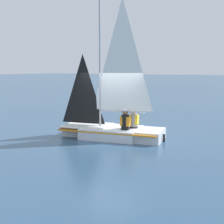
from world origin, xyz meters
TOP-DOWN VIEW (x-y plane):
  - ground_plane at (0.00, 0.00)m, footprint 260.00×260.00m
  - sailboat_main at (-0.02, -0.01)m, footprint 4.16×2.54m
  - sailor_helm at (-0.66, 0.11)m, footprint 0.39×0.36m
  - sailor_crew at (-0.75, -0.39)m, footprint 0.39×0.36m

SIDE VIEW (x-z plane):
  - ground_plane at x=0.00m, z-range 0.00..0.00m
  - sailor_helm at x=-0.66m, z-range 0.05..1.21m
  - sailor_crew at x=-0.75m, z-range 0.05..1.21m
  - sailboat_main at x=-0.02m, z-range -2.03..3.34m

